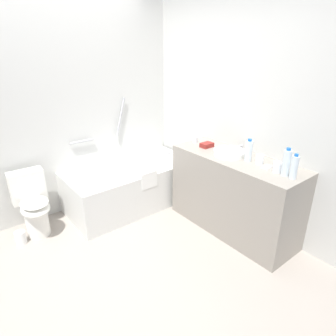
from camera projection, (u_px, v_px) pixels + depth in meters
ground_plane at (114, 262)px, 2.88m from camera, size 4.20×4.20×0.00m
wall_back_tiled at (49, 112)px, 3.33m from camera, size 3.60×0.10×2.50m
wall_right_mirror at (235, 111)px, 3.34m from camera, size 0.10×2.91×2.50m
bathtub at (131, 184)px, 3.82m from camera, size 1.61×0.80×1.32m
toilet at (33, 205)px, 3.19m from camera, size 0.36×0.49×0.72m
vanity_counter at (233, 194)px, 3.24m from camera, size 0.53×1.46×0.87m
sink_basin at (229, 153)px, 3.12m from camera, size 0.33×0.33×0.06m
sink_faucet at (241, 148)px, 3.23m from camera, size 0.12×0.15×0.08m
water_bottle_0 at (286, 163)px, 2.61m from camera, size 0.07×0.07×0.26m
water_bottle_1 at (249, 151)px, 2.95m from camera, size 0.07×0.07×0.23m
water_bottle_2 at (294, 167)px, 2.56m from camera, size 0.06×0.06×0.23m
drinking_glass_0 at (277, 167)px, 2.71m from camera, size 0.08×0.08×0.10m
drinking_glass_1 at (260, 160)px, 2.89m from camera, size 0.08×0.08×0.10m
drinking_glass_2 at (195, 139)px, 3.52m from camera, size 0.07×0.07×0.08m
amenity_basket at (207, 145)px, 3.37m from camera, size 0.14×0.10×0.05m
soap_dish at (267, 167)px, 2.81m from camera, size 0.09×0.06×0.02m
toilet_paper_roll at (21, 238)px, 3.12m from camera, size 0.11×0.11×0.14m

